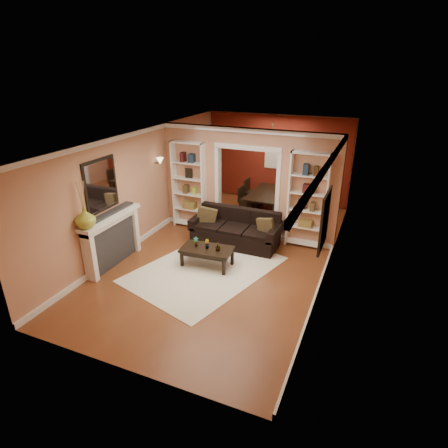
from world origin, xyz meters
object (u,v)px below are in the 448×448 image
at_px(bookshelf_left, 189,185).
at_px(dining_table, 269,202).
at_px(coffee_table, 207,257).
at_px(fireplace, 113,240).
at_px(bookshelf_right, 308,201).
at_px(sofa, 235,228).

distance_m(bookshelf_left, dining_table, 2.59).
bearing_deg(dining_table, bookshelf_left, 137.22).
bearing_deg(coffee_table, bookshelf_left, 122.02).
xyz_separation_m(coffee_table, fireplace, (-1.89, -0.72, 0.37)).
height_order(coffee_table, dining_table, dining_table).
relative_size(coffee_table, dining_table, 0.63).
relative_size(bookshelf_right, fireplace, 1.35).
bearing_deg(sofa, bookshelf_right, 20.31).
relative_size(bookshelf_left, fireplace, 1.35).
distance_m(bookshelf_left, fireplace, 2.65).
height_order(bookshelf_left, fireplace, bookshelf_left).
bearing_deg(bookshelf_left, coffee_table, -53.24).
height_order(coffee_table, bookshelf_left, bookshelf_left).
bearing_deg(coffee_table, fireplace, -163.86).
distance_m(sofa, bookshelf_right, 1.82).
bearing_deg(dining_table, bookshelf_right, -141.43).
height_order(bookshelf_right, dining_table, bookshelf_right).
xyz_separation_m(fireplace, dining_table, (2.20, 4.33, -0.27)).
bearing_deg(dining_table, fireplace, 153.01).
xyz_separation_m(coffee_table, bookshelf_left, (-1.35, 1.81, 0.94)).
bearing_deg(bookshelf_right, coffee_table, -134.03).
distance_m(coffee_table, dining_table, 3.62).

